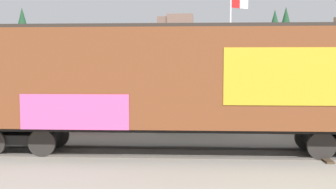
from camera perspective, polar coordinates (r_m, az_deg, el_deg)
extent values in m
plane|color=gray|center=(13.65, -1.27, -8.54)|extent=(260.00, 260.00, 0.00)
cube|color=#4C4742|center=(12.91, 1.64, -9.12)|extent=(60.00, 0.54, 0.08)
cube|color=#4C4742|center=(14.31, 1.77, -7.77)|extent=(60.00, 0.54, 0.08)
cube|color=#423323|center=(14.30, 21.01, -8.10)|extent=(0.26, 2.50, 0.07)
cube|color=brown|center=(13.27, 1.73, 2.52)|extent=(16.24, 3.08, 3.15)
cube|color=#2D2823|center=(13.33, 1.75, 9.82)|extent=(15.41, 0.51, 0.24)
cube|color=#B2931E|center=(12.11, 16.55, 2.53)|extent=(3.57, 0.06, 1.73)
cube|color=#CC4C8C|center=(12.36, -13.54, -2.50)|extent=(3.40, 0.05, 1.10)
cube|color=black|center=(13.43, 1.72, -4.63)|extent=(15.90, 1.74, 0.20)
cube|color=black|center=(14.66, -20.05, -5.88)|extent=(2.11, 1.35, 0.36)
cylinder|color=black|center=(15.66, -21.89, -5.47)|extent=(0.92, 0.13, 0.92)
cylinder|color=black|center=(13.70, -17.93, -6.75)|extent=(0.92, 0.13, 0.92)
cylinder|color=black|center=(15.03, -15.97, -5.72)|extent=(0.92, 0.13, 0.92)
cylinder|color=black|center=(13.51, 21.51, -7.00)|extent=(0.92, 0.13, 0.92)
cylinder|color=black|center=(14.85, 19.74, -5.93)|extent=(0.92, 0.13, 0.92)
cylinder|color=silver|center=(25.91, 9.06, 6.07)|extent=(0.12, 0.12, 7.66)
cube|color=red|center=(26.65, 10.44, 13.17)|extent=(1.17, 0.71, 0.83)
cube|color=white|center=(26.85, 11.02, 13.10)|extent=(0.60, 0.38, 0.83)
cube|color=gray|center=(79.99, 2.61, 5.20)|extent=(133.72, 43.10, 8.28)
cube|color=brown|center=(67.44, 0.77, 10.05)|extent=(5.32, 4.09, 2.76)
cube|color=brown|center=(67.41, 1.80, 10.21)|extent=(4.46, 4.08, 3.13)
cone|color=#193D23|center=(68.80, 16.84, 10.40)|extent=(2.16, 2.16, 4.31)
cone|color=#193D23|center=(73.12, -20.52, 10.04)|extent=(2.28, 2.28, 4.57)
cone|color=#193D23|center=(65.81, 15.35, 10.38)|extent=(1.77, 1.77, 3.55)
cube|color=#B21E1E|center=(19.12, -11.00, -2.89)|extent=(4.27, 2.03, 0.67)
cube|color=#2D333D|center=(19.07, -11.43, -0.83)|extent=(1.91, 1.73, 0.71)
cylinder|color=black|center=(19.78, -6.44, -3.57)|extent=(0.65, 0.25, 0.64)
cylinder|color=black|center=(18.09, -7.10, -4.33)|extent=(0.65, 0.25, 0.64)
cylinder|color=black|center=(20.32, -14.45, -3.47)|extent=(0.65, 0.25, 0.64)
cylinder|color=black|center=(18.68, -15.81, -4.19)|extent=(0.65, 0.25, 0.64)
cube|color=#1E5933|center=(18.81, 4.61, -2.82)|extent=(4.85, 2.35, 0.75)
cube|color=#2D333D|center=(18.73, 4.40, -0.77)|extent=(2.49, 1.89, 0.60)
cylinder|color=black|center=(19.98, 8.79, -3.52)|extent=(0.66, 0.29, 0.64)
cylinder|color=black|center=(18.31, 9.92, -4.25)|extent=(0.66, 0.29, 0.64)
cylinder|color=black|center=(19.56, -0.37, -3.63)|extent=(0.66, 0.29, 0.64)
cylinder|color=black|center=(17.86, -0.09, -4.41)|extent=(0.66, 0.29, 0.64)
cube|color=#B7BABF|center=(19.56, 20.77, -2.78)|extent=(4.50, 2.15, 0.77)
cube|color=#2D333D|center=(19.42, 20.41, -0.70)|extent=(2.34, 1.77, 0.65)
cylinder|color=black|center=(19.86, 15.86, -3.68)|extent=(0.66, 0.28, 0.64)
cylinder|color=black|center=(18.31, 17.46, -4.39)|extent=(0.66, 0.28, 0.64)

